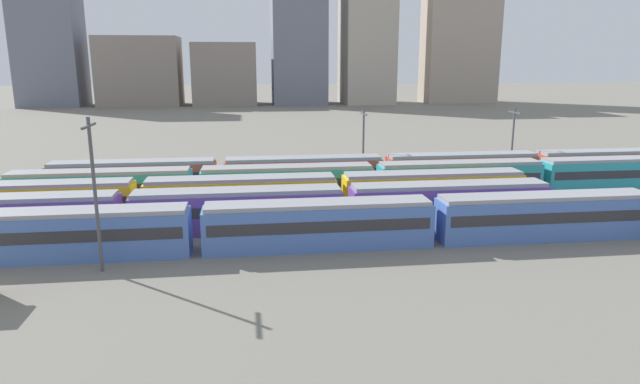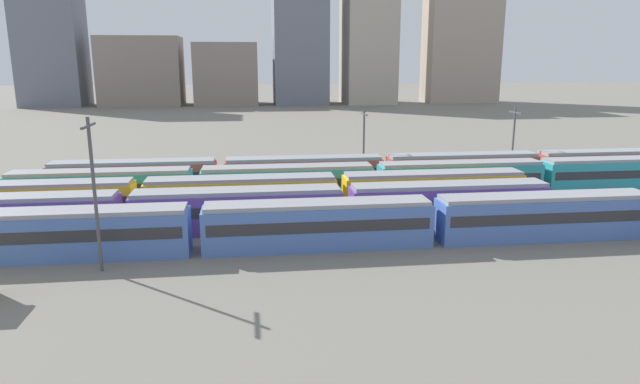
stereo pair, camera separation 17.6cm
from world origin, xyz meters
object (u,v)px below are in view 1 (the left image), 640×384
(train_track_2, at_px, (242,196))
(train_track_4, at_px, (536,167))
(train_track_0, at_px, (544,216))
(train_track_1, at_px, (238,210))
(train_track_3, at_px, (375,180))
(catenary_pole_1, at_px, (363,141))
(catenary_pole_3, at_px, (513,139))
(catenary_pole_0, at_px, (95,189))

(train_track_2, xyz_separation_m, train_track_4, (35.37, 10.40, 0.00))
(train_track_0, height_order, train_track_1, same)
(train_track_1, relative_size, train_track_3, 0.75)
(train_track_1, height_order, catenary_pole_1, catenary_pole_1)
(train_track_1, relative_size, catenary_pole_1, 6.29)
(train_track_1, bearing_deg, train_track_0, -11.66)
(train_track_1, relative_size, catenary_pole_3, 6.32)
(train_track_1, xyz_separation_m, catenary_pole_0, (-9.49, -8.30, 4.08))
(catenary_pole_0, bearing_deg, train_track_1, 41.16)
(train_track_0, bearing_deg, train_track_1, 168.34)
(train_track_0, height_order, train_track_2, same)
(train_track_1, relative_size, train_track_4, 0.50)
(train_track_0, relative_size, catenary_pole_1, 10.56)
(catenary_pole_1, bearing_deg, train_track_0, -66.39)
(train_track_1, height_order, train_track_2, same)
(train_track_2, bearing_deg, catenary_pole_1, 42.40)
(train_track_4, bearing_deg, train_track_0, -116.65)
(train_track_1, xyz_separation_m, catenary_pole_3, (33.80, 18.42, 3.04))
(train_track_1, distance_m, train_track_3, 17.84)
(train_track_2, bearing_deg, train_track_0, -22.64)
(catenary_pole_3, bearing_deg, train_track_4, -56.75)
(catenary_pole_0, bearing_deg, train_track_4, 27.90)
(train_track_2, relative_size, catenary_pole_1, 6.29)
(train_track_0, bearing_deg, catenary_pole_3, 70.01)
(catenary_pole_1, bearing_deg, catenary_pole_3, -0.28)
(catenary_pole_1, xyz_separation_m, catenary_pole_3, (18.95, -0.09, -0.02))
(train_track_0, bearing_deg, train_track_4, 63.35)
(catenary_pole_1, height_order, catenary_pole_3, catenary_pole_1)
(catenary_pole_3, bearing_deg, catenary_pole_0, -148.32)
(train_track_0, relative_size, catenary_pole_0, 8.62)
(train_track_1, distance_m, train_track_4, 38.91)
(train_track_1, relative_size, train_track_2, 1.00)
(train_track_3, bearing_deg, catenary_pole_0, -142.07)
(train_track_4, height_order, catenary_pole_3, catenary_pole_3)
(train_track_3, bearing_deg, catenary_pole_3, 22.56)
(train_track_1, xyz_separation_m, train_track_3, (14.50, 10.40, 0.00))
(train_track_1, bearing_deg, train_track_4, 23.64)
(train_track_4, distance_m, catenary_pole_1, 21.22)
(train_track_3, height_order, catenary_pole_3, catenary_pole_3)
(train_track_1, distance_m, train_track_2, 5.21)
(train_track_0, distance_m, catenary_pole_1, 26.05)
(train_track_2, bearing_deg, train_track_1, -92.94)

